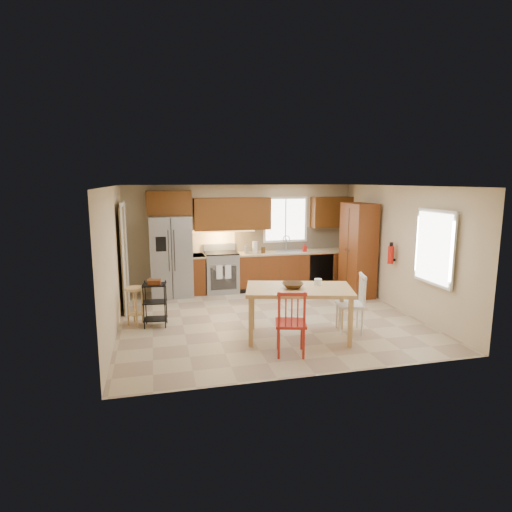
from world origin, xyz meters
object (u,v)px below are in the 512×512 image
(pantry, at_px, (358,250))
(table_jar, at_px, (318,283))
(table_bowl, at_px, (293,288))
(fire_extinguisher, at_px, (391,255))
(dining_table, at_px, (299,313))
(utility_cart, at_px, (155,304))
(chair_red, at_px, (291,322))
(chair_white, at_px, (350,303))
(refrigerator, at_px, (171,256))
(soap_bottle, at_px, (305,248))
(range_stove, at_px, (221,273))
(bar_stool, at_px, (135,306))

(pantry, height_order, table_jar, pantry)
(table_bowl, bearing_deg, fire_extinguisher, 25.86)
(pantry, bearing_deg, dining_table, -134.12)
(utility_cart, bearing_deg, chair_red, -35.30)
(chair_white, bearing_deg, refrigerator, 57.46)
(table_bowl, bearing_deg, pantry, 44.50)
(chair_red, bearing_deg, fire_extinguisher, 49.04)
(soap_bottle, bearing_deg, table_bowl, -113.16)
(range_stove, height_order, chair_red, chair_red)
(table_jar, bearing_deg, refrigerator, 126.89)
(dining_table, bearing_deg, refrigerator, 136.12)
(soap_bottle, relative_size, table_bowl, 0.55)
(chair_white, xyz_separation_m, bar_stool, (-3.63, 1.26, -0.16))
(soap_bottle, bearing_deg, range_stove, 177.60)
(range_stove, distance_m, pantry, 3.19)
(refrigerator, relative_size, table_jar, 11.18)
(fire_extinguisher, height_order, bar_stool, fire_extinguisher)
(pantry, relative_size, table_bowl, 6.01)
(range_stove, relative_size, fire_extinguisher, 2.56)
(table_bowl, distance_m, table_jar, 0.50)
(soap_bottle, height_order, bar_stool, soap_bottle)
(refrigerator, relative_size, table_bowl, 5.21)
(bar_stool, bearing_deg, table_jar, -19.70)
(bar_stool, bearing_deg, utility_cart, -25.64)
(refrigerator, relative_size, chair_red, 1.80)
(dining_table, relative_size, table_jar, 10.60)
(refrigerator, distance_m, fire_extinguisher, 4.76)
(chair_red, relative_size, table_jar, 6.23)
(chair_white, height_order, table_bowl, chair_white)
(table_jar, distance_m, bar_stool, 3.33)
(fire_extinguisher, height_order, chair_red, fire_extinguisher)
(refrigerator, bearing_deg, chair_white, -47.41)
(table_bowl, xyz_separation_m, utility_cart, (-2.22, 1.12, -0.44))
(chair_red, xyz_separation_m, bar_stool, (-2.33, 1.96, -0.16))
(range_stove, xyz_separation_m, table_jar, (1.16, -3.14, 0.42))
(refrigerator, relative_size, bar_stool, 2.61)
(fire_extinguisher, height_order, dining_table, fire_extinguisher)
(dining_table, bearing_deg, table_bowl, -165.13)
(soap_bottle, distance_m, utility_cart, 4.15)
(soap_bottle, bearing_deg, chair_red, -112.70)
(table_bowl, bearing_deg, refrigerator, 119.81)
(dining_table, bearing_deg, pantry, 60.75)
(table_jar, bearing_deg, dining_table, -164.05)
(chair_white, distance_m, table_jar, 0.69)
(fire_extinguisher, relative_size, dining_table, 0.21)
(soap_bottle, bearing_deg, bar_stool, -154.69)
(dining_table, xyz_separation_m, table_jar, (0.38, 0.11, 0.46))
(soap_bottle, relative_size, fire_extinguisher, 0.53)
(table_jar, bearing_deg, pantry, 49.86)
(soap_bottle, bearing_deg, table_jar, -105.85)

